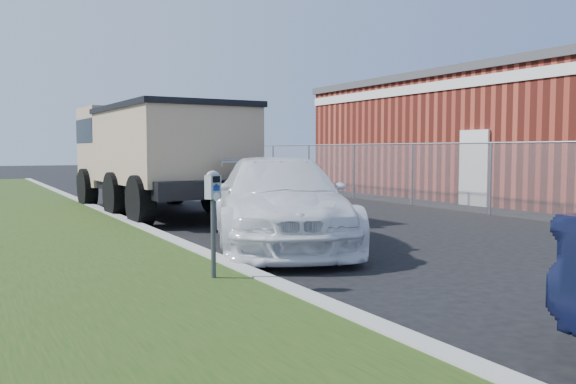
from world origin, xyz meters
name	(u,v)px	position (x,y,z in m)	size (l,w,h in m)	color
ground	(404,261)	(0.00, 0.00, 0.00)	(120.00, 120.00, 0.00)	black
chainlink_fence	(412,162)	(6.00, 7.00, 1.26)	(0.06, 30.06, 30.00)	slate
brick_building	(527,136)	(12.00, 8.00, 2.13)	(9.20, 14.20, 4.17)	maroon
parking_meter	(213,201)	(-3.12, -0.34, 1.04)	(0.21, 0.17, 1.27)	#3F4247
white_wagon	(277,201)	(-0.92, 2.28, 0.75)	(2.10, 5.16, 1.50)	white
dump_truck	(155,151)	(-1.23, 8.60, 1.58)	(3.10, 7.28, 2.81)	black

